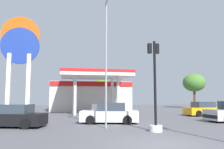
% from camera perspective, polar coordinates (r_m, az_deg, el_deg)
% --- Properties ---
extents(ground_plane, '(90.00, 90.00, 0.00)m').
position_cam_1_polar(ground_plane, '(9.62, 12.45, -16.87)').
color(ground_plane, '#56565B').
rests_on(ground_plane, ground).
extents(gas_station, '(10.64, 13.33, 4.76)m').
position_cam_1_polar(gas_station, '(31.93, -5.51, -5.11)').
color(gas_station, beige).
rests_on(gas_station, ground).
extents(station_pole_sign, '(4.03, 0.56, 10.66)m').
position_cam_1_polar(station_pole_sign, '(26.52, -22.21, 5.16)').
color(station_pole_sign, white).
rests_on(station_pole_sign, ground).
extents(car_1, '(4.42, 2.63, 1.48)m').
position_cam_1_polar(car_1, '(16.65, -0.55, -9.88)').
color(car_1, black).
rests_on(car_1, ground).
extents(car_2, '(4.30, 2.71, 1.43)m').
position_cam_1_polar(car_2, '(15.75, -23.64, -9.73)').
color(car_2, black).
rests_on(car_2, ground).
extents(car_3, '(4.03, 1.96, 1.41)m').
position_cam_1_polar(car_3, '(24.91, 22.22, -8.14)').
color(car_3, black).
rests_on(car_3, ground).
extents(traffic_signal_0, '(0.71, 0.71, 5.05)m').
position_cam_1_polar(traffic_signal_0, '(12.88, 10.79, -6.03)').
color(traffic_signal_0, silver).
rests_on(traffic_signal_0, ground).
extents(tree_1, '(2.94, 2.94, 4.88)m').
position_cam_1_polar(tree_1, '(35.41, -2.70, -3.04)').
color(tree_1, brown).
rests_on(tree_1, ground).
extents(tree_2, '(3.75, 3.75, 5.86)m').
position_cam_1_polar(tree_2, '(41.05, 19.99, -1.98)').
color(tree_2, brown).
rests_on(tree_2, ground).
extents(corner_streetlamp, '(0.24, 1.48, 7.97)m').
position_cam_1_polar(corner_streetlamp, '(14.01, -1.36, 5.95)').
color(corner_streetlamp, gray).
rests_on(corner_streetlamp, ground).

